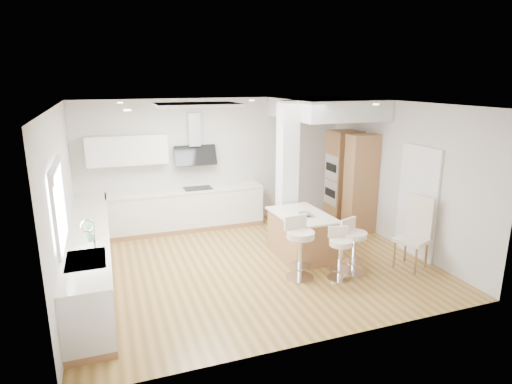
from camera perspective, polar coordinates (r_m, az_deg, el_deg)
name	(u,v)px	position (r m, az deg, el deg)	size (l,w,h in m)	color
ground	(254,263)	(7.76, -0.33, -9.49)	(6.00, 6.00, 0.00)	#A87D3E
ceiling	(254,263)	(7.76, -0.33, -9.49)	(6.00, 5.00, 0.02)	silver
wall_back	(216,162)	(9.63, -5.33, 4.04)	(6.00, 0.04, 2.80)	beige
wall_left	(62,205)	(6.93, -24.43, -1.55)	(0.04, 5.00, 2.80)	beige
wall_right	(399,175)	(8.74, 18.56, 2.20)	(0.04, 5.00, 2.80)	beige
skylight	(197,105)	(7.44, -7.81, 11.43)	(4.10, 2.10, 0.06)	white
window_left	(58,201)	(5.99, -24.89, -1.12)	(0.06, 1.28, 1.07)	silver
doorway_right	(417,203)	(8.37, 20.70, -1.36)	(0.05, 1.00, 2.10)	#3F3731
counter_left	(90,255)	(7.43, -21.21, -7.86)	(0.63, 4.50, 1.35)	#A07044
counter_back	(179,199)	(9.35, -10.22, -0.92)	(3.62, 0.63, 2.50)	#A07044
pillar	(287,172)	(8.53, 4.18, 2.65)	(0.35, 0.35, 2.80)	white
soffit	(325,108)	(9.23, 9.25, 10.96)	(1.78, 2.20, 0.40)	silver
oven_column	(350,180)	(9.60, 12.38, 1.58)	(0.63, 1.21, 2.10)	#A07044
peninsula	(301,235)	(7.98, 6.06, -5.67)	(0.93, 1.37, 0.88)	#A07044
bar_stool_a	(300,245)	(7.03, 5.85, -7.01)	(0.52, 0.52, 1.05)	silver
bar_stool_b	(340,251)	(7.15, 11.13, -7.72)	(0.46, 0.46, 0.87)	silver
bar_stool_c	(353,244)	(7.39, 12.86, -6.73)	(0.54, 0.54, 0.94)	silver
dining_chair	(416,230)	(7.92, 20.52, -4.72)	(0.65, 0.65, 1.26)	beige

